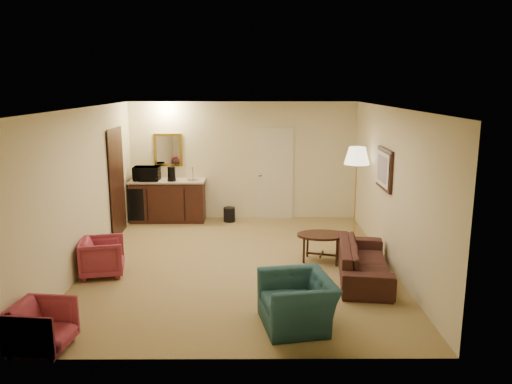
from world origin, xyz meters
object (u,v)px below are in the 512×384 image
at_px(wetbar_cabinet, 168,201).
at_px(coffee_table, 322,248).
at_px(teal_armchair, 297,294).
at_px(waste_bin, 229,215).
at_px(microwave, 147,172).
at_px(coffee_maker, 172,174).
at_px(floor_lamp, 355,193).
at_px(rose_chair_far, 42,325).
at_px(rose_chair_near, 102,255).
at_px(sofa, 364,255).

bearing_deg(wetbar_cabinet, coffee_table, -40.68).
relative_size(teal_armchair, waste_bin, 3.01).
relative_size(microwave, coffee_maker, 1.77).
distance_m(coffee_table, coffee_maker, 3.95).
distance_m(floor_lamp, microwave, 4.47).
distance_m(wetbar_cabinet, floor_lamp, 4.09).
distance_m(rose_chair_far, coffee_table, 4.58).
bearing_deg(teal_armchair, rose_chair_near, -130.77).
bearing_deg(microwave, rose_chair_near, -90.82).
xyz_separation_m(wetbar_cabinet, rose_chair_near, (-0.50, -3.22, -0.13)).
height_order(floor_lamp, waste_bin, floor_lamp).
relative_size(teal_armchair, microwave, 1.74).
bearing_deg(wetbar_cabinet, rose_chair_near, -98.83).
bearing_deg(teal_armchair, coffee_maker, -164.96).
xyz_separation_m(rose_chair_near, waste_bin, (1.85, 3.15, -0.17)).
height_order(sofa, floor_lamp, floor_lamp).
height_order(wetbar_cabinet, sofa, wetbar_cabinet).
height_order(coffee_table, waste_bin, coffee_table).
height_order(rose_chair_near, coffee_table, rose_chair_near).
bearing_deg(rose_chair_far, waste_bin, -12.48).
distance_m(rose_chair_near, coffee_maker, 3.26).
relative_size(teal_armchair, rose_chair_far, 1.53).
bearing_deg(rose_chair_far, sofa, -56.05).
bearing_deg(microwave, waste_bin, -0.51).
xyz_separation_m(wetbar_cabinet, rose_chair_far, (-0.50, -5.52, -0.15)).
xyz_separation_m(rose_chair_near, coffee_table, (3.55, 0.60, -0.09)).
distance_m(wetbar_cabinet, microwave, 0.78).
height_order(teal_armchair, rose_chair_near, teal_armchair).
relative_size(wetbar_cabinet, coffee_table, 1.93).
distance_m(wetbar_cabinet, teal_armchair, 5.49).
height_order(rose_chair_far, coffee_table, rose_chair_far).
bearing_deg(coffee_table, rose_chair_far, -140.70).
xyz_separation_m(coffee_table, coffee_maker, (-2.93, 2.51, 0.83)).
height_order(wetbar_cabinet, rose_chair_near, wetbar_cabinet).
relative_size(rose_chair_near, rose_chair_far, 1.05).
xyz_separation_m(waste_bin, coffee_maker, (-1.23, -0.04, 0.92)).
distance_m(teal_armchair, microwave, 5.70).
bearing_deg(floor_lamp, waste_bin, 153.43).
relative_size(wetbar_cabinet, rose_chair_far, 2.61).
relative_size(sofa, floor_lamp, 1.04).
height_order(waste_bin, microwave, microwave).
xyz_separation_m(rose_chair_near, floor_lamp, (4.35, 1.90, 0.58)).
relative_size(coffee_table, microwave, 1.54).
xyz_separation_m(sofa, coffee_maker, (-3.48, 3.26, 0.71)).
relative_size(rose_chair_near, waste_bin, 2.08).
bearing_deg(rose_chair_far, rose_chair_near, 6.27).
bearing_deg(waste_bin, floor_lamp, -26.57).
relative_size(wetbar_cabinet, sofa, 0.87).
bearing_deg(rose_chair_near, wetbar_cabinet, -20.66).
distance_m(teal_armchair, coffee_table, 2.39).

